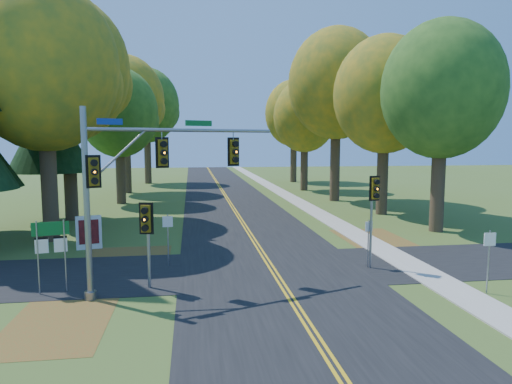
{
  "coord_description": "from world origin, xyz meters",
  "views": [
    {
      "loc": [
        -3.42,
        -17.15,
        5.53
      ],
      "look_at": [
        -0.47,
        3.49,
        3.2
      ],
      "focal_mm": 32.0,
      "sensor_mm": 36.0,
      "label": 1
    }
  ],
  "objects": [
    {
      "name": "ground",
      "position": [
        0.0,
        0.0,
        0.0
      ],
      "size": [
        160.0,
        160.0,
        0.0
      ],
      "primitive_type": "plane",
      "color": "#435B20",
      "rests_on": "ground"
    },
    {
      "name": "road_main",
      "position": [
        0.0,
        0.0,
        0.01
      ],
      "size": [
        8.0,
        160.0,
        0.02
      ],
      "primitive_type": "cube",
      "color": "black",
      "rests_on": "ground"
    },
    {
      "name": "road_cross",
      "position": [
        0.0,
        2.0,
        0.01
      ],
      "size": [
        60.0,
        6.0,
        0.02
      ],
      "primitive_type": "cube",
      "color": "black",
      "rests_on": "ground"
    },
    {
      "name": "centerline_left",
      "position": [
        -0.1,
        0.0,
        0.03
      ],
      "size": [
        0.1,
        160.0,
        0.01
      ],
      "primitive_type": "cube",
      "color": "gold",
      "rests_on": "road_main"
    },
    {
      "name": "centerline_right",
      "position": [
        0.1,
        0.0,
        0.03
      ],
      "size": [
        0.1,
        160.0,
        0.01
      ],
      "primitive_type": "cube",
      "color": "gold",
      "rests_on": "road_main"
    },
    {
      "name": "sidewalk_east",
      "position": [
        6.2,
        0.0,
        0.03
      ],
      "size": [
        1.6,
        160.0,
        0.06
      ],
      "primitive_type": "cube",
      "color": "#9E998E",
      "rests_on": "ground"
    },
    {
      "name": "leaf_patch_w_near",
      "position": [
        -6.5,
        4.0,
        0.01
      ],
      "size": [
        4.0,
        6.0,
        0.0
      ],
      "primitive_type": "cube",
      "color": "brown",
      "rests_on": "ground"
    },
    {
      "name": "leaf_patch_e",
      "position": [
        6.8,
        6.0,
        0.01
      ],
      "size": [
        3.5,
        8.0,
        0.0
      ],
      "primitive_type": "cube",
      "color": "brown",
      "rests_on": "ground"
    },
    {
      "name": "leaf_patch_w_far",
      "position": [
        -7.5,
        -3.0,
        0.01
      ],
      "size": [
        3.0,
        5.0,
        0.0
      ],
      "primitive_type": "cube",
      "color": "brown",
      "rests_on": "ground"
    },
    {
      "name": "tree_w_a",
      "position": [
        -11.13,
        9.38,
        9.49
      ],
      "size": [
        8.0,
        8.0,
        14.15
      ],
      "color": "#38281C",
      "rests_on": "ground"
    },
    {
      "name": "tree_e_a",
      "position": [
        11.57,
        8.77,
        8.53
      ],
      "size": [
        7.2,
        7.2,
        12.73
      ],
      "color": "#38281C",
      "rests_on": "ground"
    },
    {
      "name": "tree_w_b",
      "position": [
        -11.72,
        16.29,
        10.37
      ],
      "size": [
        8.6,
        8.6,
        15.38
      ],
      "color": "#38281C",
      "rests_on": "ground"
    },
    {
      "name": "tree_e_b",
      "position": [
        10.97,
        15.58,
        8.9
      ],
      "size": [
        7.6,
        7.6,
        13.33
      ],
      "color": "#38281C",
      "rests_on": "ground"
    },
    {
      "name": "tree_w_c",
      "position": [
        -9.54,
        24.47,
        7.94
      ],
      "size": [
        6.8,
        6.8,
        11.91
      ],
      "color": "#38281C",
      "rests_on": "ground"
    },
    {
      "name": "tree_e_c",
      "position": [
        9.88,
        23.69,
        10.66
      ],
      "size": [
        8.8,
        8.8,
        15.79
      ],
      "color": "#38281C",
      "rests_on": "ground"
    },
    {
      "name": "tree_w_d",
      "position": [
        -10.13,
        33.18,
        9.78
      ],
      "size": [
        8.2,
        8.2,
        14.56
      ],
      "color": "#38281C",
      "rests_on": "ground"
    },
    {
      "name": "tree_e_d",
      "position": [
        9.26,
        32.87,
        8.24
      ],
      "size": [
        7.0,
        7.0,
        12.32
      ],
      "color": "#38281C",
      "rests_on": "ground"
    },
    {
      "name": "tree_w_e",
      "position": [
        -8.92,
        44.09,
        10.07
      ],
      "size": [
        8.4,
        8.4,
        14.97
      ],
      "color": "#38281C",
      "rests_on": "ground"
    },
    {
      "name": "tree_e_e",
      "position": [
        10.47,
        43.58,
        9.19
      ],
      "size": [
        7.8,
        7.8,
        13.74
      ],
      "color": "#38281C",
      "rests_on": "ground"
    },
    {
      "name": "pine_c",
      "position": [
        -13.0,
        16.0,
        9.69
      ],
      "size": [
        5.6,
        5.6,
        20.56
      ],
      "color": "#38281C",
      "rests_on": "ground"
    },
    {
      "name": "traffic_mast",
      "position": [
        -5.26,
        -0.41,
        4.31
      ],
      "size": [
        7.0,
        2.84,
        6.7
      ],
      "rotation": [
        0.0,
        0.0,
        0.34
      ],
      "color": "gray",
      "rests_on": "ground"
    },
    {
      "name": "east_signal_pole",
      "position": [
        4.29,
        1.25,
        3.08
      ],
      "size": [
        0.47,
        0.54,
        4.07
      ],
      "rotation": [
        0.0,
        0.0,
        0.09
      ],
      "color": "gray",
      "rests_on": "ground"
    },
    {
      "name": "ped_signal_pole",
      "position": [
        -5.07,
        -0.21,
        2.46
      ],
      "size": [
        0.52,
        0.6,
        3.3
      ],
      "rotation": [
        0.0,
        0.0,
        -0.15
      ],
      "color": "#92959A",
      "rests_on": "ground"
    },
    {
      "name": "route_sign_cluster",
      "position": [
        -8.48,
        -0.09,
        1.91
      ],
      "size": [
        1.24,
        0.3,
        2.71
      ],
      "rotation": [
        0.0,
        0.0,
        0.21
      ],
      "color": "gray",
      "rests_on": "ground"
    },
    {
      "name": "info_kiosk",
      "position": [
        -8.66,
        6.82,
        0.86
      ],
      "size": [
        1.26,
        0.45,
        1.73
      ],
      "rotation": [
        0.0,
        0.0,
        0.23
      ],
      "color": "silver",
      "rests_on": "ground"
    },
    {
      "name": "reg_sign_e_north",
      "position": [
        4.2,
        1.49,
        1.46
      ],
      "size": [
        0.39,
        0.18,
        2.13
      ],
      "rotation": [
        0.0,
        0.0,
        0.38
      ],
      "color": "gray",
      "rests_on": "ground"
    },
    {
      "name": "reg_sign_e_south",
      "position": [
        7.2,
        -2.39,
        1.6
      ],
      "size": [
        0.45,
        0.07,
        2.33
      ],
      "rotation": [
        0.0,
        0.0,
        -0.03
      ],
      "color": "gray",
      "rests_on": "ground"
    },
    {
      "name": "reg_sign_w",
      "position": [
        -4.47,
        2.95,
        1.6
      ],
      "size": [
        0.45,
        0.07,
        2.33
      ],
      "rotation": [
        0.0,
        0.0,
        0.04
      ],
      "color": "gray",
      "rests_on": "ground"
    }
  ]
}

